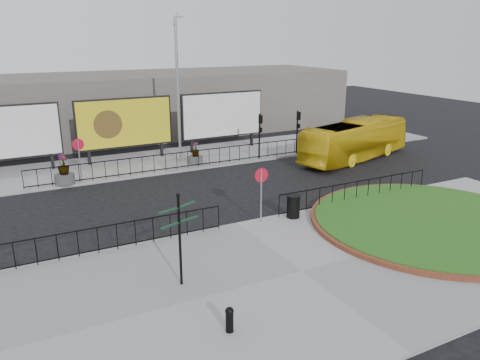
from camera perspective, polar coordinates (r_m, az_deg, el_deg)
ground at (r=20.72m, az=-0.42°, el=-5.52°), size 90.00×90.00×0.00m
pavement_near at (r=16.82m, az=7.49°, el=-11.12°), size 30.00×10.00×0.12m
pavement_far at (r=31.32m, az=-10.46°, el=2.21°), size 44.00×6.00×0.12m
brick_edge at (r=22.18m, az=22.19°, el=-4.71°), size 10.40×10.40×0.18m
grass_lawn at (r=22.17m, az=22.19°, el=-4.66°), size 10.00×10.00×0.22m
railing_near_left at (r=18.46m, az=-16.94°, el=-6.99°), size 10.00×0.10×1.10m
railing_near_right at (r=23.74m, az=14.03°, el=-1.32°), size 9.00×0.10×1.10m
railing_far at (r=28.99m, az=-7.04°, el=2.41°), size 18.00×0.10×1.10m
speed_sign_far at (r=27.37m, az=-19.06°, el=3.39°), size 0.64×0.07×2.47m
speed_sign_near at (r=20.18m, az=2.60°, el=-0.37°), size 0.64×0.07×2.47m
billboard_left at (r=30.48m, az=-26.77°, el=5.14°), size 6.20×0.31×4.10m
billboard_mid at (r=31.32m, az=-13.88°, el=6.75°), size 6.20×0.31×4.10m
billboard_right at (r=33.62m, az=-2.15°, el=7.93°), size 6.20×0.31×4.10m
lamp_post at (r=29.99m, az=-7.58°, el=10.96°), size 0.74×0.18×9.23m
signal_pole_a at (r=30.99m, az=2.44°, el=6.19°), size 0.22×0.26×3.00m
signal_pole_b at (r=32.56m, az=7.06°, el=6.61°), size 0.22×0.26×3.00m
building_backdrop at (r=40.36m, az=-14.95°, el=8.78°), size 40.00×10.00×5.00m
fingerpost_sign at (r=15.14m, az=-7.40°, el=-6.13°), size 1.47×0.70×3.18m
bollard at (r=13.44m, az=-1.29°, el=-16.51°), size 0.25×0.25×0.76m
litter_bin at (r=21.22m, az=6.52°, el=-3.18°), size 0.64×0.64×1.05m
bus at (r=32.27m, az=13.88°, el=4.75°), size 9.79×4.74×2.66m
planter_a at (r=27.55m, az=-20.64°, el=0.75°), size 1.08×1.08×1.67m
planter_c at (r=30.16m, az=-5.46°, el=2.95°), size 0.94×0.94×1.41m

